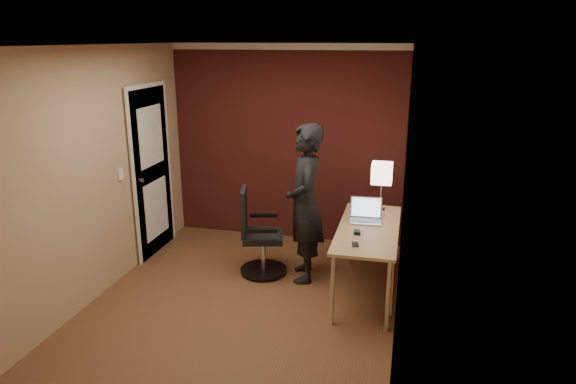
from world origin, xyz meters
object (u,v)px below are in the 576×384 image
object	(u,v)px
desk	(375,240)
phone	(355,244)
laptop	(366,214)
office_chair	(258,238)
desk_lamp	(382,174)
mouse	(357,232)
person	(305,204)

from	to	relation	value
desk	phone	size ratio (longest dim) A/B	13.04
desk	laptop	xyz separation A→B (m)	(-0.12, 0.21, 0.19)
office_chair	laptop	bearing A→B (deg)	0.64
office_chair	desk_lamp	bearing A→B (deg)	16.14
mouse	laptop	bearing A→B (deg)	75.30
mouse	person	bearing A→B (deg)	137.43
mouse	office_chair	bearing A→B (deg)	152.42
mouse	phone	bearing A→B (deg)	-95.11
desk_lamp	office_chair	size ratio (longest dim) A/B	0.55
desk	desk_lamp	xyz separation A→B (m)	(0.00, 0.57, 0.55)
laptop	phone	distance (m)	0.70
desk_lamp	office_chair	xyz separation A→B (m)	(-1.30, -0.38, -0.72)
desk	mouse	xyz separation A→B (m)	(-0.17, -0.20, 0.14)
desk	phone	world-z (taller)	phone
phone	laptop	bearing A→B (deg)	77.50
office_chair	mouse	bearing A→B (deg)	-19.18
desk_lamp	phone	bearing A→B (deg)	-98.28
mouse	person	size ratio (longest dim) A/B	0.06
desk	desk_lamp	world-z (taller)	desk_lamp
phone	person	world-z (taller)	person
desk_lamp	laptop	distance (m)	0.52
laptop	person	bearing A→B (deg)	179.82
office_chair	person	size ratio (longest dim) A/B	0.56
desk	office_chair	bearing A→B (deg)	171.54
laptop	office_chair	xyz separation A→B (m)	(-1.18, -0.01, -0.36)
mouse	phone	world-z (taller)	mouse
mouse	office_chair	distance (m)	1.24
office_chair	desk	bearing A→B (deg)	-8.46
laptop	phone	xyz separation A→B (m)	(-0.03, -0.70, -0.06)
phone	mouse	bearing A→B (deg)	83.10
phone	office_chair	distance (m)	1.37
mouse	desk_lamp	bearing A→B (deg)	69.07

